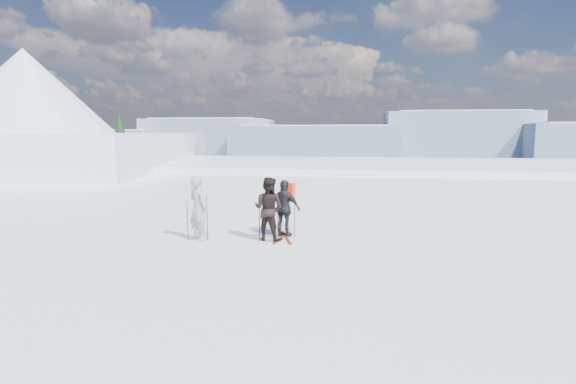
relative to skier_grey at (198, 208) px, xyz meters
name	(u,v)px	position (x,y,z in m)	size (l,w,h in m)	color
lake_basin	(350,239)	(4.16, 27.50, -7.45)	(820.00, 820.00, 71.62)	white
far_mountain_range	(386,142)	(33.76, 452.28, -8.14)	(770.00, 110.00, 53.00)	slate
near_ridge	(74,201)	(-22.40, 26.84, -4.43)	(31.37, 35.68, 25.62)	white
skier_grey	(198,208)	(0.00, 0.00, 0.00)	(0.69, 0.45, 1.90)	gray
skier_dark	(268,209)	(2.05, 0.28, -0.01)	(0.91, 0.71, 1.87)	black
skier_pack	(285,208)	(2.45, 0.78, -0.08)	(1.02, 0.42, 1.74)	black
backpack	(289,170)	(2.53, 1.02, 1.08)	(0.37, 0.21, 0.57)	red
ski_poles	(250,218)	(1.51, 0.27, -0.31)	(3.10, 0.82, 1.35)	black
skis_loose	(284,237)	(2.45, 0.61, -0.93)	(0.60, 1.70, 0.03)	black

